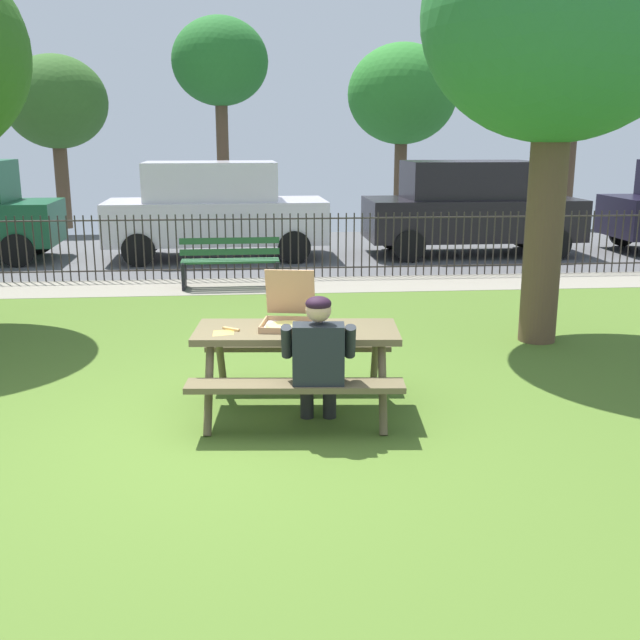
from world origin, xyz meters
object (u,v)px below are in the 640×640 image
object	(u,v)px
far_tree_midright	(402,95)
pizza_slice_on_table	(225,331)
picnic_table_foreground	(297,347)
far_tree_right	(574,91)
park_bench_center	(230,263)
pizza_box_open	(288,316)
adult_at_table	(318,357)
parked_car_center	(215,209)
tree_near_table	(559,20)
far_tree_midleft	(56,103)
far_tree_center	(220,64)
parked_car_right	(471,207)

from	to	relation	value
far_tree_midright	pizza_slice_on_table	bearing A→B (deg)	-106.79
picnic_table_foreground	far_tree_right	bearing A→B (deg)	59.28
picnic_table_foreground	park_bench_center	bearing A→B (deg)	97.54
picnic_table_foreground	park_bench_center	distance (m)	5.78
pizza_box_open	park_bench_center	size ratio (longest dim) A/B	0.37
adult_at_table	parked_car_center	xyz separation A→B (m)	(-1.29, 9.40, 0.35)
adult_at_table	far_tree_midright	size ratio (longest dim) A/B	0.24
tree_near_table	far_tree_midleft	xyz separation A→B (m)	(-8.53, 12.27, -0.42)
park_bench_center	far_tree_midleft	size ratio (longest dim) A/B	0.36
adult_at_table	far_tree_center	distance (m)	15.41
park_bench_center	parked_car_center	xyz separation A→B (m)	(-0.38, 3.17, 0.59)
parked_car_right	far_tree_midright	bearing A→B (deg)	94.36
pizza_box_open	tree_near_table	xyz separation A→B (m)	(3.13, 2.03, 2.82)
adult_at_table	far_tree_midleft	world-z (taller)	far_tree_midleft
adult_at_table	parked_car_right	xyz separation A→B (m)	(4.01, 9.41, 0.35)
parked_car_center	parked_car_right	distance (m)	5.29
far_tree_center	far_tree_midright	bearing A→B (deg)	0.00
park_bench_center	parked_car_right	bearing A→B (deg)	32.79
far_tree_midright	picnic_table_foreground	bearing A→B (deg)	-104.54
parked_car_center	tree_near_table	bearing A→B (deg)	-58.13
far_tree_center	far_tree_midleft	bearing A→B (deg)	180.00
picnic_table_foreground	adult_at_table	world-z (taller)	adult_at_table
far_tree_midleft	far_tree_right	bearing A→B (deg)	-0.00
far_tree_midleft	far_tree_right	size ratio (longest dim) A/B	0.92
adult_at_table	far_tree_midleft	bearing A→B (deg)	110.62
far_tree_midleft	pizza_slice_on_table	bearing A→B (deg)	-71.53
pizza_slice_on_table	parked_car_center	distance (m)	8.97
adult_at_table	far_tree_center	xyz separation A→B (m)	(-1.31, 14.92, 3.63)
pizza_box_open	far_tree_center	xyz separation A→B (m)	(-1.09, 14.31, 3.42)
pizza_box_open	far_tree_midright	distance (m)	15.04
pizza_box_open	pizza_slice_on_table	size ratio (longest dim) A/B	2.17
parked_car_right	far_tree_midleft	world-z (taller)	far_tree_midleft
far_tree_midleft	far_tree_center	distance (m)	4.42
tree_near_table	park_bench_center	bearing A→B (deg)	136.79
tree_near_table	pizza_box_open	bearing A→B (deg)	-147.05
tree_near_table	far_tree_center	xyz separation A→B (m)	(-4.22, 12.27, 0.60)
pizza_slice_on_table	far_tree_midright	size ratio (longest dim) A/B	0.06
far_tree_midright	far_tree_center	bearing A→B (deg)	-180.00
adult_at_table	tree_near_table	size ratio (longest dim) A/B	0.23
pizza_slice_on_table	parked_car_center	xyz separation A→B (m)	(-0.51, 8.95, 0.23)
tree_near_table	pizza_slice_on_table	bearing A→B (deg)	-149.25
parked_car_right	pizza_slice_on_table	bearing A→B (deg)	-118.12
parked_car_right	pizza_box_open	bearing A→B (deg)	-115.68
far_tree_midleft	tree_near_table	bearing A→B (deg)	-55.21
parked_car_right	far_tree_right	size ratio (longest dim) A/B	0.90
adult_at_table	far_tree_midright	bearing A→B (deg)	76.48
parked_car_right	far_tree_right	world-z (taller)	far_tree_right
picnic_table_foreground	adult_at_table	xyz separation A→B (m)	(0.15, -0.52, 0.06)
pizza_box_open	pizza_slice_on_table	world-z (taller)	pizza_box_open
tree_near_table	far_tree_center	size ratio (longest dim) A/B	0.93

